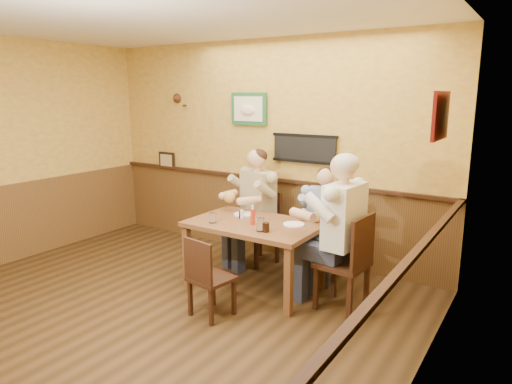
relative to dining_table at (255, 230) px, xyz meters
The scene contains 17 objects.
room 1.67m from the dining_table, 109.51° to the right, with size 5.02×5.03×2.81m.
dining_table is the anchor object (origin of this frame).
chair_back_left 0.81m from the dining_table, 119.78° to the left, with size 0.42×0.42×0.91m, color #371E11, non-canonical shape.
chair_back_right 0.93m from the dining_table, 57.19° to the left, with size 0.37×0.37×0.81m, color #371E11, non-canonical shape.
chair_right_end 1.02m from the dining_table, ahead, with size 0.45×0.45×0.98m, color #371E11, non-canonical shape.
chair_near_side 0.82m from the dining_table, 89.05° to the right, with size 0.37×0.37×0.80m, color #371E11, non-canonical shape.
diner_tan_shirt 0.78m from the dining_table, 119.78° to the left, with size 0.60×0.60×1.31m, color #C4B286, non-canonical shape.
diner_blue_polo 0.90m from the dining_table, 57.19° to the left, with size 0.54×0.54×1.16m, color #7F97BF, non-canonical shape.
diner_white_elder 1.01m from the dining_table, ahead, with size 0.65×0.65×1.40m, color white, non-canonical shape.
water_glass_left 0.48m from the dining_table, 144.42° to the right, with size 0.08×0.08×0.11m, color white.
water_glass_mid 0.37m from the dining_table, 46.52° to the right, with size 0.09×0.09×0.14m, color white.
cola_tumbler 0.40m from the dining_table, 39.46° to the right, with size 0.07×0.07×0.10m, color black.
hot_sauce_bottle 0.21m from the dining_table, 70.59° to the right, with size 0.05×0.05×0.19m, color red.
salt_shaker 0.25m from the dining_table, 166.51° to the left, with size 0.04×0.04×0.10m, color white.
pepper_shaker 0.26m from the dining_table, 168.19° to the left, with size 0.03×0.03×0.08m, color black.
plate_far_left 0.35m from the dining_table, 144.50° to the left, with size 0.24×0.24×0.02m, color silver.
plate_far_right 0.44m from the dining_table, 18.41° to the left, with size 0.23×0.23×0.02m, color white.
Camera 1 is at (3.16, -2.58, 2.10)m, focal length 32.00 mm.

